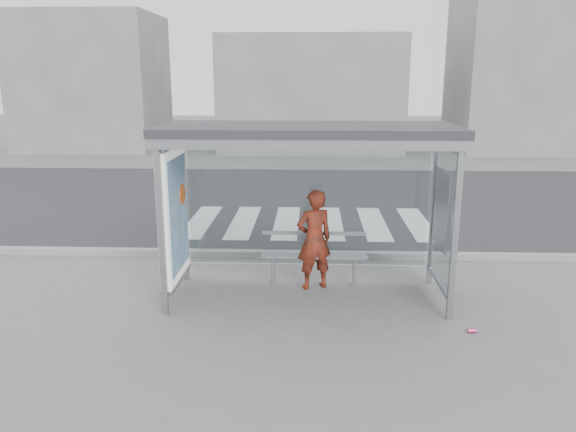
{
  "coord_description": "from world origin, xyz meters",
  "views": [
    {
      "loc": [
        0.06,
        -8.04,
        3.3
      ],
      "look_at": [
        -0.29,
        0.2,
        1.23
      ],
      "focal_mm": 35.0,
      "sensor_mm": 36.0,
      "label": 1
    }
  ],
  "objects_px": {
    "person": "(314,240)",
    "bench": "(314,255)",
    "bus_shelter": "(282,169)",
    "soda_can": "(472,331)"
  },
  "relations": [
    {
      "from": "person",
      "to": "soda_can",
      "type": "distance_m",
      "value": 2.71
    },
    {
      "from": "person",
      "to": "bench",
      "type": "bearing_deg",
      "value": -110.49
    },
    {
      "from": "person",
      "to": "bench",
      "type": "height_order",
      "value": "person"
    },
    {
      "from": "person",
      "to": "soda_can",
      "type": "xyz_separation_m",
      "value": [
        2.09,
        -1.55,
        -0.77
      ]
    },
    {
      "from": "person",
      "to": "bench",
      "type": "xyz_separation_m",
      "value": [
        -0.0,
        0.08,
        -0.29
      ]
    },
    {
      "from": "bench",
      "to": "soda_can",
      "type": "bearing_deg",
      "value": -38.0
    },
    {
      "from": "bus_shelter",
      "to": "soda_can",
      "type": "xyz_separation_m",
      "value": [
        2.57,
        -1.19,
        -1.95
      ]
    },
    {
      "from": "bus_shelter",
      "to": "bench",
      "type": "xyz_separation_m",
      "value": [
        0.48,
        0.44,
        -1.47
      ]
    },
    {
      "from": "bus_shelter",
      "to": "soda_can",
      "type": "bearing_deg",
      "value": -24.88
    },
    {
      "from": "bus_shelter",
      "to": "soda_can",
      "type": "relative_size",
      "value": 37.82
    }
  ]
}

